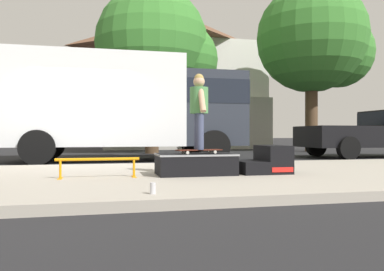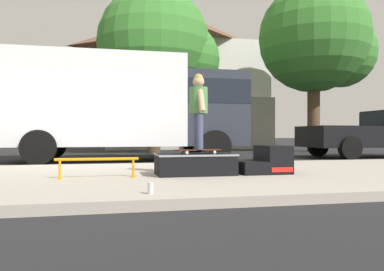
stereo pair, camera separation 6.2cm
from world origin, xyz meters
The scene contains 12 objects.
ground_plane centered at (0.00, 0.00, 0.00)m, with size 140.00×140.00×0.00m, color black.
sidewalk_slab centered at (0.00, -3.00, 0.06)m, with size 50.00×5.00×0.12m, color #A8A093.
skate_box centered at (2.04, -3.23, 0.31)m, with size 1.28×0.74×0.34m.
kicker_ramp centered at (3.29, -3.23, 0.32)m, with size 0.85×0.74×0.47m.
grind_rail centered at (0.49, -3.34, 0.34)m, with size 1.25×0.28×0.30m.
skateboard centered at (2.10, -3.23, 0.52)m, with size 0.80×0.36×0.07m.
skater_kid centered at (2.10, -3.23, 1.27)m, with size 0.30×0.64×1.25m.
soda_can centered at (1.10, -5.11, 0.18)m, with size 0.07×0.07×0.13m.
box_truck centered at (1.29, 2.20, 1.70)m, with size 6.91×2.63×3.05m.
street_tree_main centered at (2.79, 6.38, 4.37)m, with size 5.09×4.63×6.83m.
street_tree_neighbour centered at (10.15, 6.47, 5.06)m, with size 5.49×4.99×7.71m.
house_behind centered at (5.03, 14.01, 4.24)m, with size 9.54×8.22×8.40m.
Camera 2 is at (0.63, -9.33, 0.78)m, focal length 35.70 mm.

